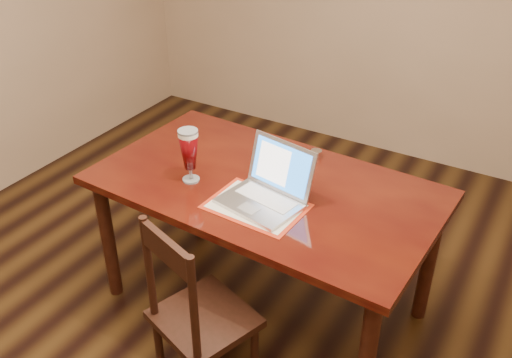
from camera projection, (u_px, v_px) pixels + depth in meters
The scene contains 4 objects.
ground at pixel (222, 353), 2.89m from camera, with size 5.00×5.00×0.00m, color black.
room_shell at pixel (206, 2), 1.97m from camera, with size 4.51×5.01×2.71m.
dining_table at pixel (263, 199), 2.84m from camera, with size 1.73×1.03×1.06m.
dining_chair at pixel (198, 317), 2.50m from camera, with size 0.51×0.49×0.95m.
Camera 1 is at (1.17, -1.64, 2.27)m, focal length 40.00 mm.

